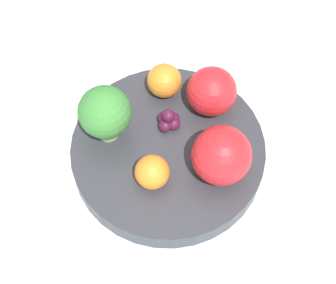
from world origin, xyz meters
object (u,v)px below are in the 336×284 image
orange_front (152,172)px  orange_back (164,81)px  broccoli (105,113)px  apple_red (215,94)px  grape_cluster (169,120)px  bowl (168,152)px  apple_green (221,155)px

orange_front → orange_back: (-0.06, 0.09, 0.00)m
broccoli → orange_back: broccoli is taller
orange_front → orange_back: bearing=125.5°
apple_red → grape_cluster: 0.06m
bowl → broccoli: size_ratio=3.03×
orange_front → orange_back: size_ratio=0.93×
grape_cluster → apple_green: bearing=-4.5°
broccoli → orange_back: bearing=84.0°
apple_green → grape_cluster: apple_green is taller
broccoli → orange_front: bearing=-7.8°
apple_red → apple_green: (0.05, -0.05, 0.00)m
orange_back → broccoli: bearing=-96.0°
apple_red → apple_green: size_ratio=0.88×
broccoli → grape_cluster: broccoli is taller
orange_back → apple_green: bearing=-18.5°
apple_green → orange_front: bearing=-128.6°
apple_red → orange_front: 0.11m
apple_red → grape_cluster: apple_red is taller
broccoli → apple_green: 0.12m
orange_front → apple_red: bearing=95.1°
broccoli → orange_front: size_ratio=1.92×
apple_red → grape_cluster: (-0.02, -0.05, -0.02)m
broccoli → apple_red: 0.12m
orange_back → grape_cluster: (0.03, -0.03, -0.01)m
bowl → broccoli: broccoli is taller
bowl → grape_cluster: bearing=129.7°
bowl → grape_cluster: (-0.02, 0.02, 0.02)m
broccoli → orange_back: (0.01, 0.08, -0.02)m
bowl → orange_back: size_ratio=5.43×
orange_back → grape_cluster: size_ratio=1.43×
bowl → apple_red: (0.00, 0.07, 0.04)m
apple_red → apple_green: bearing=-46.0°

